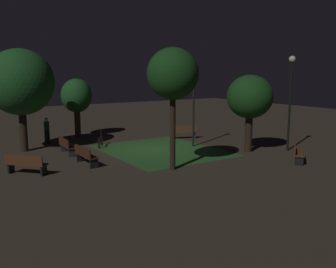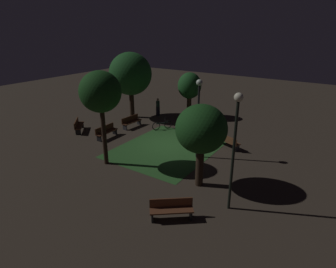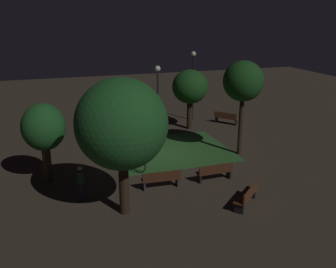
{
  "view_description": "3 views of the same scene",
  "coord_description": "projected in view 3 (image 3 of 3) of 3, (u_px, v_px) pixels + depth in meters",
  "views": [
    {
      "loc": [
        17.89,
        -10.57,
        4.35
      ],
      "look_at": [
        0.33,
        0.94,
        0.85
      ],
      "focal_mm": 40.13,
      "sensor_mm": 36.0,
      "label": 1
    },
    {
      "loc": [
        14.55,
        9.76,
        7.5
      ],
      "look_at": [
        0.58,
        0.43,
        1.05
      ],
      "focal_mm": 29.97,
      "sensor_mm": 36.0,
      "label": 2
    },
    {
      "loc": [
        -6.12,
        -19.74,
        7.79
      ],
      "look_at": [
        0.35,
        -0.21,
        1.23
      ],
      "focal_mm": 40.43,
      "sensor_mm": 36.0,
      "label": 3
    }
  ],
  "objects": [
    {
      "name": "grass_lawn",
      "position": [
        169.0,
        151.0,
        22.53
      ],
      "size": [
        7.09,
        5.82,
        0.01
      ],
      "primitive_type": "cube",
      "color": "#2D6028",
      "rests_on": "ground"
    },
    {
      "name": "tree_left_canopy",
      "position": [
        243.0,
        82.0,
        20.78
      ],
      "size": [
        2.26,
        2.26,
        5.38
      ],
      "color": "#2D2116",
      "rests_on": "ground"
    },
    {
      "name": "ground_plane",
      "position": [
        161.0,
        154.0,
        22.06
      ],
      "size": [
        60.0,
        60.0,
        0.0
      ],
      "primitive_type": "plane",
      "color": "#3D3328"
    },
    {
      "name": "bicycle",
      "position": [
        130.0,
        166.0,
        19.4
      ],
      "size": [
        1.45,
        0.92,
        0.93
      ],
      "color": "black",
      "rests_on": "ground"
    },
    {
      "name": "lamp_post_plaza_west",
      "position": [
        193.0,
        75.0,
        27.95
      ],
      "size": [
        0.36,
        0.36,
        5.18
      ],
      "color": "black",
      "rests_on": "ground"
    },
    {
      "name": "bench_front_right",
      "position": [
        215.0,
        172.0,
        18.35
      ],
      "size": [
        1.81,
        0.52,
        0.88
      ],
      "color": "#422314",
      "rests_on": "ground"
    },
    {
      "name": "bench_path_side",
      "position": [
        119.0,
        132.0,
        24.57
      ],
      "size": [
        1.05,
        1.86,
        0.88
      ],
      "color": "brown",
      "rests_on": "ground"
    },
    {
      "name": "tree_near_wall",
      "position": [
        44.0,
        128.0,
        17.56
      ],
      "size": [
        2.03,
        2.03,
        3.9
      ],
      "color": "#423021",
      "rests_on": "ground"
    },
    {
      "name": "pedestrian",
      "position": [
        81.0,
        182.0,
        16.33
      ],
      "size": [
        0.32,
        0.32,
        1.61
      ],
      "color": "black",
      "rests_on": "ground"
    },
    {
      "name": "bench_front_left",
      "position": [
        161.0,
        179.0,
        17.53
      ],
      "size": [
        1.82,
        0.58,
        0.88
      ],
      "color": "#422314",
      "rests_on": "ground"
    },
    {
      "name": "bench_back_row",
      "position": [
        226.0,
        118.0,
        27.89
      ],
      "size": [
        1.5,
        1.71,
        0.88
      ],
      "color": "brown",
      "rests_on": "ground"
    },
    {
      "name": "tree_back_left",
      "position": [
        122.0,
        125.0,
        14.39
      ],
      "size": [
        3.58,
        3.58,
        5.57
      ],
      "color": "#2D2116",
      "rests_on": "ground"
    },
    {
      "name": "bench_by_lamp",
      "position": [
        247.0,
        195.0,
        15.94
      ],
      "size": [
        1.65,
        1.57,
        0.88
      ],
      "color": "#512D19",
      "rests_on": "ground"
    },
    {
      "name": "tree_tall_center",
      "position": [
        190.0,
        87.0,
        25.96
      ],
      "size": [
        2.47,
        2.47,
        4.18
      ],
      "color": "#2D2116",
      "rests_on": "ground"
    },
    {
      "name": "lamp_post_path_center",
      "position": [
        158.0,
        91.0,
        23.55
      ],
      "size": [
        0.36,
        0.36,
        4.76
      ],
      "color": "black",
      "rests_on": "ground"
    }
  ]
}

